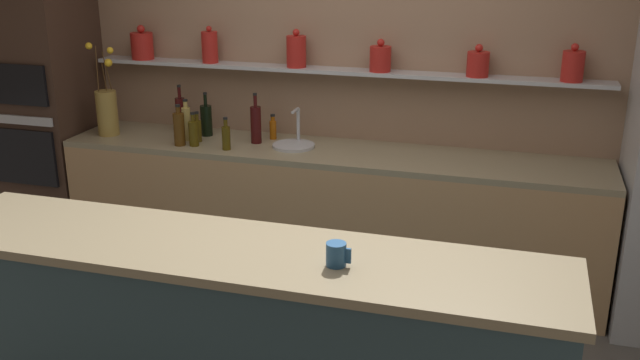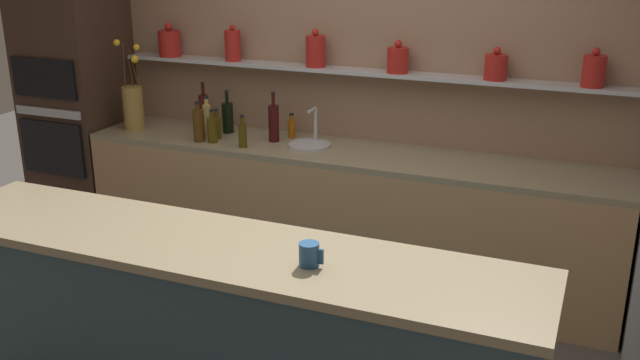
{
  "view_description": "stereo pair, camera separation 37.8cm",
  "coord_description": "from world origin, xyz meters",
  "views": [
    {
      "loc": [
        1.11,
        -3.11,
        2.26
      ],
      "look_at": [
        0.1,
        0.33,
        1.03
      ],
      "focal_mm": 40.0,
      "sensor_mm": 36.0,
      "label": 1
    },
    {
      "loc": [
        1.47,
        -2.98,
        2.26
      ],
      "look_at": [
        0.1,
        0.33,
        1.03
      ],
      "focal_mm": 40.0,
      "sensor_mm": 36.0,
      "label": 2
    }
  ],
  "objects": [
    {
      "name": "coffee_mug",
      "position": [
        0.45,
        -0.62,
        1.07
      ],
      "size": [
        0.1,
        0.08,
        0.1
      ],
      "color": "#235184",
      "rests_on": "island_counter"
    },
    {
      "name": "flower_vase",
      "position": [
        -1.71,
        1.17,
        1.1
      ],
      "size": [
        0.19,
        0.15,
        0.65
      ],
      "color": "olive",
      "rests_on": "back_counter_unit"
    },
    {
      "name": "bottle_spirit_4",
      "position": [
        -1.1,
        1.07,
        1.04
      ],
      "size": [
        0.08,
        0.08,
        0.28
      ],
      "color": "#4C2D0C",
      "rests_on": "back_counter_unit"
    },
    {
      "name": "bottle_spirit_2",
      "position": [
        -1.11,
        1.2,
        1.04
      ],
      "size": [
        0.06,
        0.06,
        0.29
      ],
      "color": "tan",
      "rests_on": "back_counter_unit"
    },
    {
      "name": "bottle_oil_0",
      "position": [
        -1.02,
        1.18,
        1.0
      ],
      "size": [
        0.05,
        0.05,
        0.21
      ],
      "color": "#47380A",
      "rests_on": "back_counter_unit"
    },
    {
      "name": "bottle_wine_8",
      "position": [
        -0.63,
        1.27,
        1.05
      ],
      "size": [
        0.07,
        0.07,
        0.35
      ],
      "color": "#380C0C",
      "rests_on": "back_counter_unit"
    },
    {
      "name": "back_wall_unit",
      "position": [
        -0.0,
        1.6,
        1.3
      ],
      "size": [
        5.2,
        0.28,
        2.6
      ],
      "color": "#937056",
      "rests_on": "ground_plane"
    },
    {
      "name": "bottle_oil_6",
      "position": [
        -1.0,
        1.08,
        1.01
      ],
      "size": [
        0.07,
        0.07,
        0.23
      ],
      "color": "#47380A",
      "rests_on": "back_counter_unit"
    },
    {
      "name": "bottle_oil_7",
      "position": [
        -0.76,
        1.06,
        1.01
      ],
      "size": [
        0.06,
        0.06,
        0.22
      ],
      "color": "#47380A",
      "rests_on": "back_counter_unit"
    },
    {
      "name": "island_counter",
      "position": [
        0.0,
        -0.58,
        0.51
      ],
      "size": [
        2.81,
        0.61,
        1.02
      ],
      "color": "#334C56",
      "rests_on": "ground_plane"
    },
    {
      "name": "oven_tower",
      "position": [
        -2.27,
        1.24,
        1.01
      ],
      "size": [
        0.66,
        0.64,
        2.02
      ],
      "color": "#3D281E",
      "rests_on": "ground_plane"
    },
    {
      "name": "bottle_wine_3",
      "position": [
        -1.25,
        1.39,
        1.05
      ],
      "size": [
        0.07,
        0.07,
        0.34
      ],
      "color": "#380C0C",
      "rests_on": "back_counter_unit"
    },
    {
      "name": "bottle_sauce_1",
      "position": [
        -0.55,
        1.39,
        0.99
      ],
      "size": [
        0.05,
        0.05,
        0.18
      ],
      "color": "#9E4C0A",
      "rests_on": "back_counter_unit"
    },
    {
      "name": "sink_fixture",
      "position": [
        -0.35,
        1.25,
        0.94
      ],
      "size": [
        0.28,
        0.28,
        0.25
      ],
      "color": "#B7B7BC",
      "rests_on": "back_counter_unit"
    },
    {
      "name": "bottle_wine_5",
      "position": [
        -1.03,
        1.35,
        1.03
      ],
      "size": [
        0.08,
        0.08,
        0.31
      ],
      "color": "black",
      "rests_on": "back_counter_unit"
    },
    {
      "name": "back_counter_unit",
      "position": [
        -0.11,
        1.24,
        0.46
      ],
      "size": [
        3.62,
        0.62,
        0.92
      ],
      "color": "tan",
      "rests_on": "ground_plane"
    }
  ]
}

